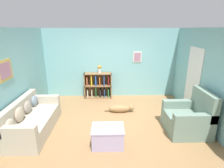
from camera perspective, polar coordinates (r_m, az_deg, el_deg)
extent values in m
plane|color=#997047|center=(5.08, 0.11, -12.77)|extent=(14.00, 14.00, 0.00)
cube|color=#7AB7BC|center=(6.75, -0.36, 6.76)|extent=(5.60, 0.10, 2.60)
cube|color=silver|center=(6.74, 8.28, 8.71)|extent=(0.32, 0.02, 0.40)
cube|color=#A37089|center=(6.73, 8.29, 8.70)|extent=(0.24, 0.01, 0.32)
cube|color=#7AB7BC|center=(5.17, -29.42, 1.12)|extent=(0.10, 5.00, 2.60)
cube|color=gold|center=(4.73, -31.57, 3.82)|extent=(0.02, 0.56, 0.48)
cube|color=#A37089|center=(4.72, -31.44, 3.82)|extent=(0.01, 0.44, 0.36)
cube|color=#7AB7BC|center=(5.28, 29.00, 1.47)|extent=(0.10, 5.00, 2.60)
cube|color=white|center=(5.91, 24.82, 0.81)|extent=(0.02, 0.84, 2.05)
sphere|color=tan|center=(5.61, 26.08, -0.47)|extent=(0.05, 0.05, 0.05)
cube|color=#B7AD99|center=(5.04, -23.90, -11.87)|extent=(0.85, 1.90, 0.42)
cube|color=#B7AD99|center=(5.01, -28.18, -7.26)|extent=(0.16, 1.90, 0.43)
cube|color=#B7AD99|center=(4.21, -28.92, -13.49)|extent=(0.85, 0.16, 0.24)
cube|color=#B7AD99|center=(5.64, -21.08, -4.68)|extent=(0.85, 0.16, 0.24)
ellipsoid|color=tan|center=(4.46, -30.40, -11.58)|extent=(0.14, 0.30, 0.30)
ellipsoid|color=tan|center=(4.79, -27.98, -8.77)|extent=(0.14, 0.37, 0.37)
ellipsoid|color=gray|center=(5.15, -25.84, -6.80)|extent=(0.14, 0.34, 0.34)
ellipsoid|color=slate|center=(5.53, -24.00, -5.06)|extent=(0.14, 0.32, 0.32)
cube|color=olive|center=(6.79, -8.80, -0.48)|extent=(0.04, 0.32, 0.97)
cube|color=olive|center=(6.73, -0.31, -0.42)|extent=(0.04, 0.32, 0.97)
cube|color=olive|center=(6.88, -4.50, -0.06)|extent=(1.04, 0.02, 0.97)
cube|color=olive|center=(6.90, -4.48, -4.16)|extent=(1.04, 0.32, 0.04)
cube|color=olive|center=(6.74, -4.57, -0.45)|extent=(1.04, 0.32, 0.04)
cube|color=olive|center=(6.61, -4.67, 3.42)|extent=(1.04, 0.32, 0.04)
cube|color=silver|center=(6.87, -7.90, -3.04)|extent=(0.03, 0.24, 0.30)
cube|color=brown|center=(6.71, -8.10, 1.02)|extent=(0.05, 0.24, 0.34)
cube|color=silver|center=(6.85, -6.52, -2.99)|extent=(0.03, 0.24, 0.31)
cube|color=gold|center=(6.69, -6.66, 1.21)|extent=(0.05, 0.24, 0.38)
cube|color=#287A3D|center=(6.82, -5.22, -2.64)|extent=(0.03, 0.24, 0.40)
cube|color=#234C9E|center=(6.67, -5.29, 1.23)|extent=(0.05, 0.24, 0.38)
cube|color=black|center=(6.83, -3.77, -2.98)|extent=(0.05, 0.24, 0.31)
cube|color=orange|center=(6.67, -3.99, 0.99)|extent=(0.03, 0.24, 0.32)
cube|color=#234C9E|center=(6.82, -2.43, -2.92)|extent=(0.03, 0.24, 0.32)
cube|color=#234C9E|center=(6.66, -2.59, 1.34)|extent=(0.04, 0.24, 0.41)
cube|color=#287A3D|center=(6.82, -1.18, -2.87)|extent=(0.04, 0.24, 0.33)
cube|color=#B22823|center=(6.66, -1.11, 1.20)|extent=(0.03, 0.24, 0.37)
cube|color=gray|center=(5.02, 22.87, -11.57)|extent=(1.00, 1.01, 0.47)
cube|color=gray|center=(4.97, 27.93, -5.51)|extent=(0.18, 1.01, 0.63)
cube|color=gray|center=(4.53, 25.49, -10.18)|extent=(1.00, 0.18, 0.22)
cube|color=gray|center=(5.21, 21.51, -6.06)|extent=(1.00, 0.18, 0.22)
cube|color=#ADA3CC|center=(4.15, -1.38, -16.69)|extent=(0.70, 0.51, 0.45)
cube|color=#BBB0DC|center=(4.04, -1.40, -14.21)|extent=(0.72, 0.54, 0.03)
ellipsoid|color=#9E7A4C|center=(5.65, 2.48, -8.04)|extent=(0.69, 0.22, 0.25)
sphere|color=#9E7A4C|center=(5.68, 6.40, -7.66)|extent=(0.16, 0.16, 0.16)
ellipsoid|color=#9E7A4C|center=(5.70, -1.55, -8.47)|extent=(0.20, 0.05, 0.05)
cylinder|color=silver|center=(6.58, -4.09, 4.32)|extent=(0.11, 0.11, 0.18)
sphere|color=orange|center=(6.55, -4.12, 5.57)|extent=(0.14, 0.14, 0.14)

